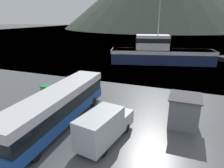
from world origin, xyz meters
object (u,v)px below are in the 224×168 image
at_px(delivery_van, 104,126).
at_px(dock_kiosk, 184,111).
at_px(fishing_boat, 160,53).
at_px(storage_bin, 47,90).
at_px(tour_bus, 58,106).

bearing_deg(delivery_van, dock_kiosk, 49.92).
relative_size(fishing_boat, storage_bin, 16.79).
relative_size(fishing_boat, dock_kiosk, 7.36).
distance_m(tour_bus, storage_bin, 7.51).
bearing_deg(tour_bus, dock_kiosk, 18.27).
relative_size(delivery_van, dock_kiosk, 2.11).
bearing_deg(fishing_boat, tour_bus, -23.71).
xyz_separation_m(fishing_boat, storage_bin, (-9.86, -21.88, -1.46)).
xyz_separation_m(tour_bus, fishing_boat, (4.54, 27.06, 0.33)).
distance_m(tour_bus, fishing_boat, 27.44).
distance_m(delivery_van, storage_bin, 11.62).
height_order(tour_bus, fishing_boat, fishing_boat).
distance_m(storage_bin, dock_kiosk, 15.27).
height_order(delivery_van, fishing_boat, fishing_boat).
xyz_separation_m(delivery_van, storage_bin, (-9.86, 6.12, -0.70)).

